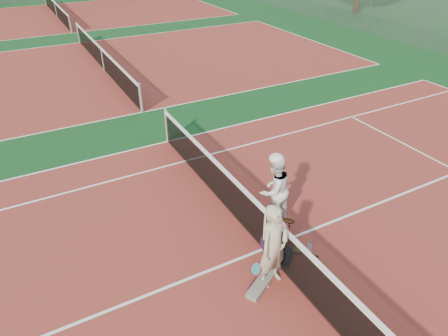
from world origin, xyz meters
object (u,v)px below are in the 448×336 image
object	(u,v)px
player_a	(274,246)
racket_black_held	(288,226)
water_bottle	(309,250)
racket_red	(256,274)
sports_bag_purple	(270,243)
net_main	(265,231)
sports_bag_navy	(285,256)
racket_spare	(297,249)
player_b	(274,190)

from	to	relation	value
player_a	racket_black_held	xyz separation A→B (m)	(1.05, 0.91, -0.62)
racket_black_held	water_bottle	bearing A→B (deg)	47.78
racket_red	sports_bag_purple	world-z (taller)	racket_red
player_a	net_main	bearing A→B (deg)	53.53
racket_red	sports_bag_navy	bearing A→B (deg)	-5.68
racket_red	racket_spare	bearing A→B (deg)	-3.94
net_main	racket_red	size ratio (longest dim) A/B	21.30
net_main	player_b	bearing A→B (deg)	46.53
player_b	sports_bag_purple	world-z (taller)	player_b
player_b	racket_black_held	size ratio (longest dim) A/B	3.28
water_bottle	sports_bag_purple	bearing A→B (deg)	136.82
player_b	water_bottle	distance (m)	1.50
water_bottle	racket_red	bearing A→B (deg)	-174.71
net_main	player_b	world-z (taller)	player_b
player_a	racket_red	bearing A→B (deg)	155.54
player_b	water_bottle	world-z (taller)	player_b
net_main	sports_bag_purple	distance (m)	0.40
racket_spare	sports_bag_purple	size ratio (longest dim) A/B	1.78
racket_red	water_bottle	xyz separation A→B (m)	(1.39, 0.13, -0.11)
player_a	water_bottle	xyz separation A→B (m)	(1.07, 0.20, -0.73)
net_main	water_bottle	world-z (taller)	net_main
racket_red	net_main	bearing A→B (deg)	27.00
racket_red	sports_bag_navy	world-z (taller)	racket_red
racket_red	water_bottle	distance (m)	1.40
player_b	sports_bag_purple	bearing A→B (deg)	41.06
sports_bag_navy	water_bottle	world-z (taller)	water_bottle
racket_black_held	water_bottle	distance (m)	0.72
net_main	racket_red	world-z (taller)	net_main
racket_black_held	racket_red	bearing A→B (deg)	-12.54
player_b	sports_bag_navy	xyz separation A→B (m)	(-0.52, -1.24, -0.71)
player_a	racket_spare	world-z (taller)	player_a
water_bottle	racket_spare	bearing A→B (deg)	118.30
racket_spare	sports_bag_navy	world-z (taller)	sports_bag_navy
net_main	player_b	xyz separation A→B (m)	(0.71, 0.74, 0.33)
player_b	racket_spare	bearing A→B (deg)	72.24
racket_red	racket_black_held	bearing A→B (deg)	11.59
racket_black_held	sports_bag_purple	world-z (taller)	racket_black_held
racket_black_held	sports_bag_navy	size ratio (longest dim) A/B	1.54
player_a	racket_spare	distance (m)	1.35
sports_bag_navy	racket_black_held	bearing A→B (deg)	50.34
racket_black_held	racket_spare	world-z (taller)	racket_black_held
racket_spare	water_bottle	distance (m)	0.30
player_b	racket_red	xyz separation A→B (m)	(-1.37, -1.46, -0.58)
racket_spare	water_bottle	size ratio (longest dim) A/B	2.00
sports_bag_purple	racket_spare	bearing A→B (deg)	-34.62
player_a	water_bottle	distance (m)	1.31
sports_bag_navy	sports_bag_purple	bearing A→B (deg)	96.69
racket_black_held	racket_spare	distance (m)	0.54
net_main	racket_black_held	size ratio (longest dim) A/B	21.37
racket_red	player_a	bearing A→B (deg)	-32.03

